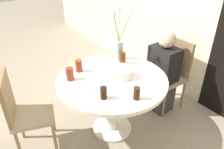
{
  "coord_description": "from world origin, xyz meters",
  "views": [
    {
      "loc": [
        1.56,
        -1.11,
        1.88
      ],
      "look_at": [
        0.0,
        0.0,
        0.75
      ],
      "focal_mm": 35.0,
      "sensor_mm": 36.0,
      "label": 1
    }
  ],
  "objects": [
    {
      "name": "flower_vase",
      "position": [
        -0.32,
        0.32,
        0.93
      ],
      "size": [
        0.21,
        0.27,
        0.62
      ],
      "color": "#9EB2AD",
      "rests_on": "dining_table"
    },
    {
      "name": "drink_glass_3",
      "position": [
        -0.22,
        -0.36,
        0.78
      ],
      "size": [
        0.08,
        0.08,
        0.14
      ],
      "color": "maroon",
      "rests_on": "dining_table"
    },
    {
      "name": "drink_glass_1",
      "position": [
        0.24,
        -0.26,
        0.77
      ],
      "size": [
        0.06,
        0.06,
        0.11
      ],
      "color": "black",
      "rests_on": "dining_table"
    },
    {
      "name": "chair_near_front",
      "position": [
        0.04,
        0.9,
        0.51
      ],
      "size": [
        0.42,
        0.42,
        0.91
      ],
      "rotation": [
        0.0,
        0.0,
        -0.04
      ],
      "color": "#9E896B",
      "rests_on": "ground_plane"
    },
    {
      "name": "birthday_cake",
      "position": [
        0.03,
        0.09,
        0.76
      ],
      "size": [
        0.24,
        0.24,
        0.14
      ],
      "color": "white",
      "rests_on": "dining_table"
    },
    {
      "name": "wall_back",
      "position": [
        0.0,
        1.3,
        1.3
      ],
      "size": [
        8.0,
        0.05,
        2.6
      ],
      "color": "beige",
      "rests_on": "ground_plane"
    },
    {
      "name": "chair_right_flank",
      "position": [
        -0.28,
        -0.86,
        0.51
      ],
      "size": [
        0.5,
        0.5,
        0.91
      ],
      "rotation": [
        0.0,
        0.0,
        2.82
      ],
      "color": "#9E896B",
      "rests_on": "ground_plane"
    },
    {
      "name": "dining_table",
      "position": [
        0.0,
        0.0,
        0.57
      ],
      "size": [
        1.14,
        1.14,
        0.71
      ],
      "color": "silver",
      "rests_on": "ground_plane"
    },
    {
      "name": "drink_glass_2",
      "position": [
        0.41,
        -0.03,
        0.77
      ],
      "size": [
        0.06,
        0.06,
        0.12
      ],
      "color": "#33190C",
      "rests_on": "dining_table"
    },
    {
      "name": "drink_glass_4",
      "position": [
        -0.2,
        0.29,
        0.78
      ],
      "size": [
        0.07,
        0.07,
        0.14
      ],
      "color": "#51280F",
      "rests_on": "dining_table"
    },
    {
      "name": "side_plate",
      "position": [
        -0.03,
        -0.32,
        0.71
      ],
      "size": [
        0.21,
        0.21,
        0.01
      ],
      "color": "white",
      "rests_on": "dining_table"
    },
    {
      "name": "ground_plane",
      "position": [
        0.0,
        0.0,
        0.0
      ],
      "size": [
        16.0,
        16.0,
        0.0
      ],
      "primitive_type": "plane",
      "color": "gray"
    },
    {
      "name": "drink_glass_0",
      "position": [
        -0.32,
        -0.21,
        0.77
      ],
      "size": [
        0.08,
        0.08,
        0.13
      ],
      "color": "maroon",
      "rests_on": "dining_table"
    },
    {
      "name": "person_boy",
      "position": [
        0.03,
        0.74,
        0.5
      ],
      "size": [
        0.34,
        0.24,
        1.07
      ],
      "color": "#383333",
      "rests_on": "ground_plane"
    }
  ]
}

